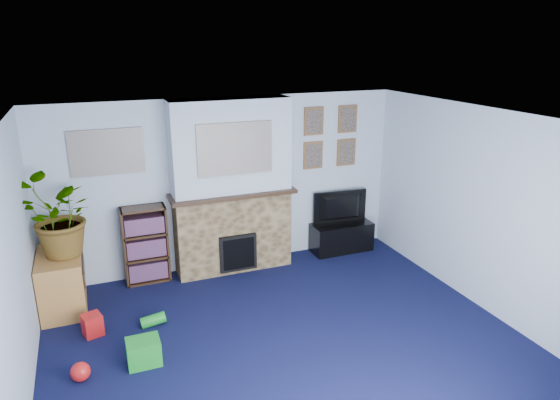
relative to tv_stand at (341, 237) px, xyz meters
name	(u,v)px	position (x,y,z in m)	size (l,w,h in m)	color
floor	(289,346)	(-1.72, -2.03, -0.23)	(5.00, 4.50, 0.01)	#0D1034
ceiling	(291,122)	(-1.72, -2.03, 2.17)	(5.00, 4.50, 0.01)	white
wall_back	(228,184)	(-1.72, 0.22, 0.97)	(5.00, 0.04, 2.40)	#AFBFD4
wall_front	(435,379)	(-1.72, -4.28, 0.97)	(5.00, 0.04, 2.40)	#AFBFD4
wall_left	(9,286)	(-4.22, -2.03, 0.97)	(0.04, 4.50, 2.40)	#AFBFD4
wall_right	(486,212)	(0.78, -2.03, 0.97)	(0.04, 4.50, 2.40)	#AFBFD4
chimney_breast	(232,189)	(-1.72, 0.02, 0.96)	(1.72, 0.50, 2.40)	brown
collage_main	(235,149)	(-1.72, -0.19, 1.55)	(1.00, 0.03, 0.68)	gray
collage_left	(107,152)	(-3.27, 0.21, 1.55)	(0.90, 0.03, 0.58)	gray
portrait_tl	(314,121)	(-0.42, 0.20, 1.77)	(0.30, 0.03, 0.40)	brown
portrait_tr	(348,119)	(0.13, 0.20, 1.77)	(0.30, 0.03, 0.40)	brown
portrait_bl	(313,155)	(-0.42, 0.20, 1.27)	(0.30, 0.03, 0.40)	brown
portrait_br	(346,152)	(0.13, 0.20, 1.27)	(0.30, 0.03, 0.40)	brown
tv_stand	(341,237)	(0.00, 0.00, 0.00)	(0.93, 0.39, 0.44)	black
television	(342,208)	(0.00, 0.02, 0.46)	(0.85, 0.11, 0.49)	black
bookshelf	(146,246)	(-2.91, 0.08, 0.28)	(0.58, 0.28, 1.05)	#311E11
sideboard	(62,281)	(-3.96, -0.28, 0.12)	(0.50, 0.89, 0.69)	#B77B3A
potted_plant	(57,218)	(-3.91, -0.33, 0.95)	(0.87, 0.75, 0.96)	#26661E
mantel_clock	(224,188)	(-1.83, -0.03, 1.00)	(0.10, 0.06, 0.14)	gold
mantel_candle	(249,185)	(-1.48, -0.03, 1.01)	(0.05, 0.05, 0.16)	#B2BFC6
mantel_teddy	(198,191)	(-2.19, -0.03, 0.99)	(0.12, 0.12, 0.12)	gray
mantel_can	(284,182)	(-0.97, -0.03, 0.99)	(0.05, 0.05, 0.11)	red
green_crate	(144,351)	(-3.19, -1.77, -0.08)	(0.33, 0.26, 0.26)	#198C26
toy_ball	(80,372)	(-3.80, -1.81, -0.14)	(0.19, 0.19, 0.19)	red
toy_block	(93,326)	(-3.66, -1.03, -0.11)	(0.20, 0.20, 0.24)	red
toy_tube	(153,320)	(-3.01, -1.09, -0.15)	(0.13, 0.13, 0.28)	#198C26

